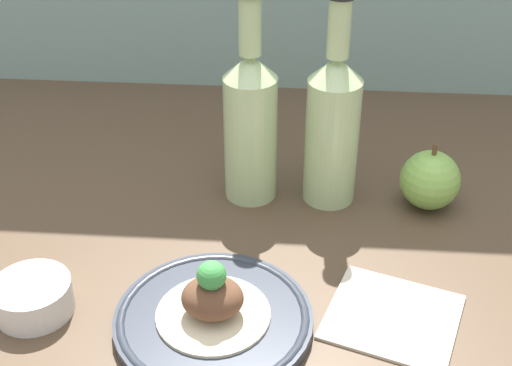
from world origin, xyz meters
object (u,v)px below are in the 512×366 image
Objects in this scene: cider_bottle_left at (250,121)px; plated_food at (213,299)px; plate at (213,319)px; apple at (430,180)px; dipping_bowl at (33,297)px; cider_bottle_right at (333,124)px.

plated_food is at bearing -94.24° from cider_bottle_left.
cider_bottle_left reaches higher than plated_food.
plated_food is at bearing -90.00° from plate.
apple reaches higher than plated_food.
apple is at bearing 43.94° from plated_food.
plated_food is at bearing -2.55° from dipping_bowl.
cider_bottle_left is (1.99, 26.78, 10.71)cm from plate.
apple is (24.71, -1.06, -7.54)cm from cider_bottle_left.
cider_bottle_right is at bearing 64.08° from plate.
cider_bottle_right reaches higher than dipping_bowl.
cider_bottle_right is 3.08× the size of apple.
apple is at bearing -2.46° from cider_bottle_left.
plated_food is 27.94cm from cider_bottle_left.
dipping_bowl is at bearing -142.52° from cider_bottle_right.
cider_bottle_left reaches higher than plate.
plated_food is at bearing -136.06° from apple.
cider_bottle_left is at bearing 180.00° from cider_bottle_right.
cider_bottle_right reaches higher than plated_food.
cider_bottle_right is at bearing 175.57° from apple.
cider_bottle_left is at bearing 48.73° from dipping_bowl.
cider_bottle_left is (1.99, 26.78, 7.71)cm from plated_food.
cider_bottle_left is at bearing 177.54° from apple.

